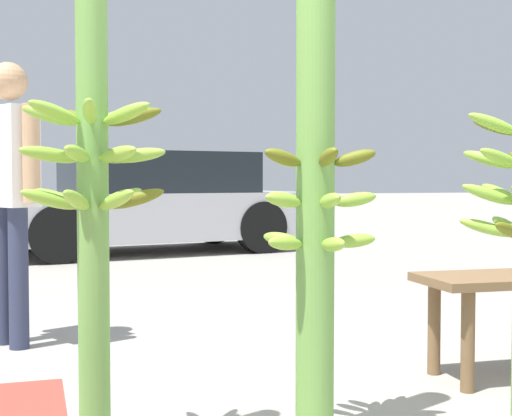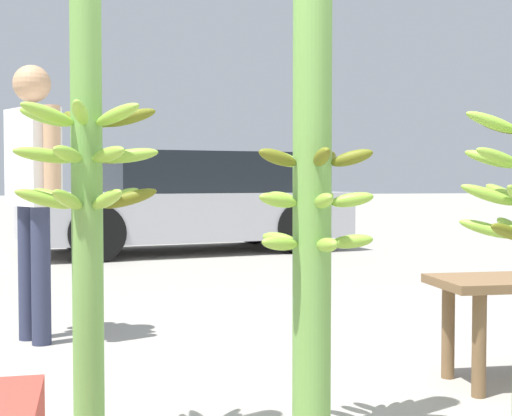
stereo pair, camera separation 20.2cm
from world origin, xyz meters
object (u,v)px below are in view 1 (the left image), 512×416
Objects in this scene: banana_stalk_left at (93,187)px; banana_stalk_center at (315,206)px; parked_car at (149,203)px; vendor_person at (10,176)px.

banana_stalk_left is 1.04× the size of banana_stalk_center.
banana_stalk_left is 6.79m from parked_car.
vendor_person is (-1.07, 1.80, 0.11)m from banana_stalk_center.
parked_car is at bearing -46.53° from vendor_person.
banana_stalk_center is 2.10m from vendor_person.
banana_stalk_center is at bearing 166.71° from parked_car.
parked_car is at bearing 86.09° from banana_stalk_center.
vendor_person is (-0.30, 1.80, 0.04)m from banana_stalk_left.
vendor_person is 0.37× the size of parked_car.
vendor_person is at bearing 99.54° from banana_stalk_left.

